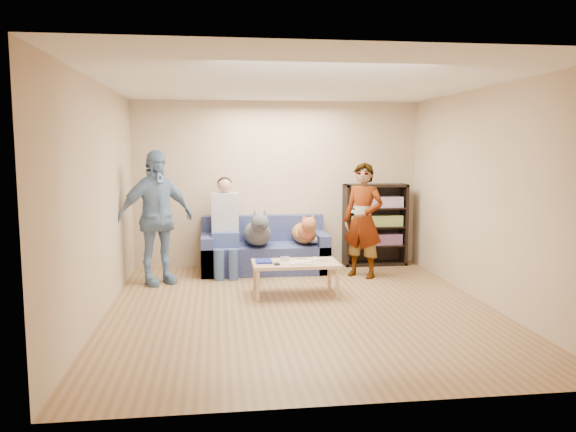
{
  "coord_description": "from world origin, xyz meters",
  "views": [
    {
      "loc": [
        -0.97,
        -6.33,
        1.88
      ],
      "look_at": [
        0.0,
        1.2,
        0.95
      ],
      "focal_mm": 35.0,
      "sensor_mm": 36.0,
      "label": 1
    }
  ],
  "objects": [
    {
      "name": "magazine",
      "position": [
        0.1,
        0.58,
        0.44
      ],
      "size": [
        0.22,
        0.17,
        0.01
      ],
      "primitive_type": "cube",
      "color": "beige",
      "rests_on": "coffee_table"
    },
    {
      "name": "controller_b",
      "position": [
        0.38,
        0.68,
        0.43
      ],
      "size": [
        0.09,
        0.06,
        0.03
      ],
      "primitive_type": "cube",
      "color": "silver",
      "rests_on": "coffee_table"
    },
    {
      "name": "notebook_blue",
      "position": [
        -0.38,
        0.71,
        0.43
      ],
      "size": [
        0.2,
        0.26,
        0.03
      ],
      "primitive_type": "cube",
      "color": "navy",
      "rests_on": "coffee_table"
    },
    {
      "name": "headphone_cup_b",
      "position": [
        0.22,
        0.72,
        0.43
      ],
      "size": [
        0.07,
        0.07,
        0.02
      ],
      "primitive_type": "cylinder",
      "color": "silver",
      "rests_on": "coffee_table"
    },
    {
      "name": "coffee_table",
      "position": [
        0.02,
        0.66,
        0.37
      ],
      "size": [
        1.1,
        0.6,
        0.42
      ],
      "color": "tan",
      "rests_on": "ground"
    },
    {
      "name": "bookshelf",
      "position": [
        1.55,
        2.33,
        0.68
      ],
      "size": [
        1.0,
        0.34,
        1.3
      ],
      "color": "black",
      "rests_on": "ground"
    },
    {
      "name": "blanket",
      "position": [
        0.53,
        1.95,
        0.49
      ],
      "size": [
        0.37,
        0.32,
        0.13
      ],
      "primitive_type": "ellipsoid",
      "color": "#ABABB0",
      "rests_on": "sofa"
    },
    {
      "name": "ceiling",
      "position": [
        0.0,
        0.0,
        2.6
      ],
      "size": [
        5.0,
        5.0,
        0.0
      ],
      "primitive_type": "plane",
      "rotation": [
        3.14,
        0.0,
        0.0
      ],
      "color": "white",
      "rests_on": "ground"
    },
    {
      "name": "person_standing_left",
      "position": [
        -1.8,
        1.47,
        0.92
      ],
      "size": [
        1.16,
        0.94,
        1.85
      ],
      "primitive_type": "imported",
      "rotation": [
        0.0,
        0.0,
        0.53
      ],
      "color": "#7E9DC9",
      "rests_on": "ground"
    },
    {
      "name": "dog_gray",
      "position": [
        -0.36,
        1.87,
        0.64
      ],
      "size": [
        0.41,
        1.25,
        0.6
      ],
      "color": "#484A52",
      "rests_on": "sofa"
    },
    {
      "name": "headphone_cup_a",
      "position": [
        0.22,
        0.64,
        0.43
      ],
      "size": [
        0.07,
        0.07,
        0.02
      ],
      "primitive_type": "cylinder",
      "color": "silver",
      "rests_on": "coffee_table"
    },
    {
      "name": "ground",
      "position": [
        0.0,
        0.0,
        0.0
      ],
      "size": [
        5.0,
        5.0,
        0.0
      ],
      "primitive_type": "plane",
      "color": "olive",
      "rests_on": "ground"
    },
    {
      "name": "person_standing_right",
      "position": [
        1.14,
        1.51,
        0.83
      ],
      "size": [
        0.72,
        0.7,
        1.66
      ],
      "primitive_type": "imported",
      "rotation": [
        0.0,
        0.0,
        -0.71
      ],
      "color": "gray",
      "rests_on": "ground"
    },
    {
      "name": "wall_left",
      "position": [
        -2.25,
        0.0,
        1.3
      ],
      "size": [
        0.0,
        5.0,
        5.0
      ],
      "primitive_type": "plane",
      "rotation": [
        1.57,
        0.0,
        1.57
      ],
      "color": "tan",
      "rests_on": "ground"
    },
    {
      "name": "camera_silver",
      "position": [
        -0.1,
        0.78,
        0.45
      ],
      "size": [
        0.11,
        0.06,
        0.05
      ],
      "primitive_type": "cube",
      "color": "#B7B6BB",
      "rests_on": "coffee_table"
    },
    {
      "name": "held_controller",
      "position": [
        0.94,
        1.31,
        0.99
      ],
      "size": [
        0.07,
        0.12,
        0.03
      ],
      "primitive_type": "cube",
      "rotation": [
        0.0,
        0.0,
        -0.36
      ],
      "color": "white",
      "rests_on": "person_standing_right"
    },
    {
      "name": "sofa",
      "position": [
        -0.25,
        2.1,
        0.28
      ],
      "size": [
        1.9,
        0.85,
        0.82
      ],
      "color": "#515B93",
      "rests_on": "ground"
    },
    {
      "name": "person_seated",
      "position": [
        -0.84,
        1.97,
        0.77
      ],
      "size": [
        0.4,
        0.73,
        1.47
      ],
      "color": "#3F4B8B",
      "rests_on": "sofa"
    },
    {
      "name": "pen_black",
      "position": [
        0.14,
        0.84,
        0.42
      ],
      "size": [
        0.13,
        0.08,
        0.01
      ],
      "primitive_type": "cylinder",
      "rotation": [
        0.0,
        1.57,
        -0.52
      ],
      "color": "black",
      "rests_on": "coffee_table"
    },
    {
      "name": "dog_tan",
      "position": [
        0.35,
        1.96,
        0.61
      ],
      "size": [
        0.36,
        1.14,
        0.52
      ],
      "color": "#BA8339",
      "rests_on": "sofa"
    },
    {
      "name": "papers",
      "position": [
        0.07,
        0.56,
        0.43
      ],
      "size": [
        0.26,
        0.2,
        0.02
      ],
      "primitive_type": "cube",
      "color": "silver",
      "rests_on": "coffee_table"
    },
    {
      "name": "wall_front",
      "position": [
        0.0,
        -2.5,
        1.3
      ],
      "size": [
        4.5,
        0.0,
        4.5
      ],
      "primitive_type": "plane",
      "rotation": [
        -1.57,
        0.0,
        0.0
      ],
      "color": "tan",
      "rests_on": "ground"
    },
    {
      "name": "controller_a",
      "position": [
        0.3,
        0.76,
        0.43
      ],
      "size": [
        0.04,
        0.13,
        0.03
      ],
      "primitive_type": "cube",
      "color": "white",
      "rests_on": "coffee_table"
    },
    {
      "name": "wall_right",
      "position": [
        2.25,
        0.0,
        1.3
      ],
      "size": [
        0.0,
        5.0,
        5.0
      ],
      "primitive_type": "plane",
      "rotation": [
        1.57,
        0.0,
        -1.57
      ],
      "color": "tan",
      "rests_on": "ground"
    },
    {
      "name": "wall_back",
      "position": [
        0.0,
        2.5,
        1.3
      ],
      "size": [
        4.5,
        0.0,
        4.5
      ],
      "primitive_type": "plane",
      "rotation": [
        1.57,
        0.0,
        0.0
      ],
      "color": "tan",
      "rests_on": "ground"
    },
    {
      "name": "pen_orange",
      "position": [
        0.0,
        0.5,
        0.42
      ],
      "size": [
        0.13,
        0.06,
        0.01
      ],
      "primitive_type": "cylinder",
      "rotation": [
        0.0,
        1.57,
        0.35
      ],
      "color": "orange",
      "rests_on": "coffee_table"
    },
    {
      "name": "wallet",
      "position": [
        -0.23,
        0.54,
        0.43
      ],
      "size": [
        0.07,
        0.12,
        0.02
      ],
      "primitive_type": "cube",
      "color": "black",
      "rests_on": "coffee_table"
    }
  ]
}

